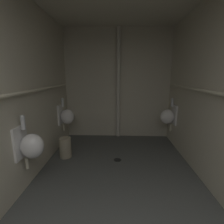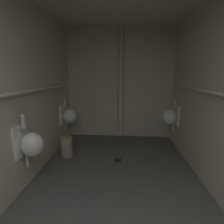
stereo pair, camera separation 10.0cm
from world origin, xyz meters
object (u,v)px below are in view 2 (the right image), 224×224
at_px(urinal_right_mid, 170,117).
at_px(floor_drain, 118,160).
at_px(urinal_left_mid, 31,144).
at_px(waste_bin, 67,147).
at_px(urinal_left_far, 69,116).
at_px(standpipe_back_wall, 121,85).

relative_size(urinal_right_mid, floor_drain, 5.39).
bearing_deg(urinal_left_mid, urinal_right_mid, 36.08).
bearing_deg(urinal_left_mid, waste_bin, 81.77).
bearing_deg(urinal_left_far, floor_drain, -32.05).
bearing_deg(floor_drain, standpipe_back_wall, 89.50).
bearing_deg(floor_drain, urinal_right_mid, 35.10).
bearing_deg(urinal_left_mid, standpipe_back_wall, 60.89).
height_order(urinal_left_mid, urinal_right_mid, same).
relative_size(urinal_left_far, standpipe_back_wall, 0.29).
xyz_separation_m(urinal_right_mid, floor_drain, (-1.14, -0.80, -0.66)).
bearing_deg(standpipe_back_wall, floor_drain, -90.50).
bearing_deg(waste_bin, urinal_left_far, 102.51).
xyz_separation_m(standpipe_back_wall, waste_bin, (-1.03, -1.13, -1.14)).
distance_m(urinal_left_mid, urinal_left_far, 1.60).
height_order(urinal_left_far, floor_drain, urinal_left_far).
bearing_deg(urinal_right_mid, floor_drain, -144.90).
bearing_deg(urinal_right_mid, waste_bin, -161.88).
xyz_separation_m(urinal_left_far, standpipe_back_wall, (1.17, 0.50, 0.67)).
height_order(standpipe_back_wall, waste_bin, standpipe_back_wall).
height_order(urinal_left_mid, waste_bin, urinal_left_mid).
height_order(urinal_right_mid, floor_drain, urinal_right_mid).
distance_m(urinal_left_far, waste_bin, 0.80).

